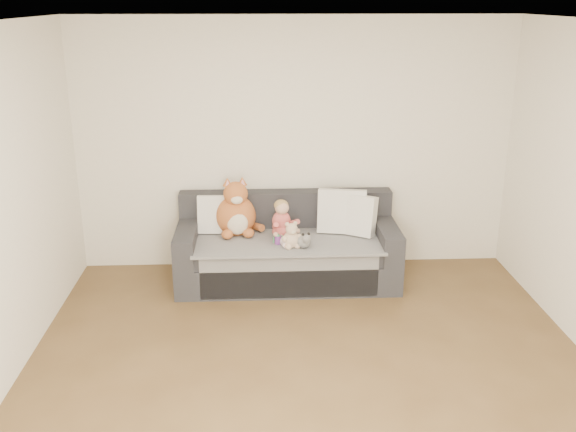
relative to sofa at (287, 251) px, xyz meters
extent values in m
plane|color=brown|center=(0.10, -2.06, -0.31)|extent=(5.00, 5.00, 0.00)
plane|color=white|center=(0.10, -2.06, 2.29)|extent=(5.00, 5.00, 0.00)
plane|color=white|center=(0.10, 0.44, 0.99)|extent=(4.50, 0.00, 4.50)
cube|color=#25252A|center=(0.00, -0.04, -0.16)|extent=(2.20, 0.90, 0.30)
cube|color=#25252A|center=(0.00, -0.07, 0.07)|extent=(1.90, 0.80, 0.15)
cube|color=#25252A|center=(0.00, 0.31, 0.34)|extent=(2.20, 0.20, 0.40)
cube|color=#25252A|center=(-1.00, -0.04, 0.14)|extent=(0.20, 0.90, 0.30)
cube|color=#25252A|center=(1.00, -0.04, 0.14)|extent=(0.20, 0.90, 0.30)
cube|color=gray|center=(0.00, -0.09, 0.15)|extent=(1.85, 0.88, 0.02)
cube|color=gray|center=(0.00, -0.48, -0.08)|extent=(1.70, 0.02, 0.41)
cube|color=silver|center=(-0.69, 0.15, 0.36)|extent=(0.43, 0.20, 0.40)
cube|color=silver|center=(0.56, 0.09, 0.39)|extent=(0.52, 0.30, 0.46)
cube|color=silver|center=(0.68, 0.04, 0.37)|extent=(0.48, 0.40, 0.42)
ellipsoid|color=#BF5B43|center=(-0.06, -0.06, 0.24)|extent=(0.19, 0.16, 0.16)
ellipsoid|color=#BF5B43|center=(-0.06, -0.05, 0.35)|extent=(0.18, 0.15, 0.20)
ellipsoid|color=#DBAA8C|center=(-0.05, -0.07, 0.48)|extent=(0.14, 0.14, 0.14)
ellipsoid|color=tan|center=(-0.06, -0.05, 0.51)|extent=(0.14, 0.14, 0.11)
cylinder|color=#BF5B43|center=(-0.12, -0.14, 0.33)|extent=(0.06, 0.19, 0.12)
cylinder|color=#BF5B43|center=(0.05, -0.08, 0.33)|extent=(0.16, 0.18, 0.12)
ellipsoid|color=#DBAA8C|center=(-0.12, -0.22, 0.26)|extent=(0.05, 0.05, 0.05)
ellipsoid|color=#DBAA8C|center=(0.10, -0.14, 0.26)|extent=(0.05, 0.05, 0.05)
cylinder|color=#E5B2C6|center=(-0.05, -0.23, 0.20)|extent=(0.12, 0.25, 0.08)
cylinder|color=#E5B2C6|center=(0.05, -0.20, 0.20)|extent=(0.18, 0.24, 0.08)
ellipsoid|color=#DBAA8C|center=(-0.02, -0.35, 0.19)|extent=(0.05, 0.08, 0.04)
ellipsoid|color=#DBAA8C|center=(0.11, -0.30, 0.19)|extent=(0.05, 0.08, 0.04)
ellipsoid|color=#A84625|center=(-0.51, 0.12, 0.35)|extent=(0.40, 0.34, 0.43)
ellipsoid|color=beige|center=(-0.50, -0.02, 0.31)|extent=(0.21, 0.09, 0.23)
ellipsoid|color=#A84625|center=(-0.51, 0.08, 0.59)|extent=(0.24, 0.24, 0.24)
ellipsoid|color=beige|center=(-0.50, -0.02, 0.56)|extent=(0.12, 0.07, 0.09)
cone|color=#A84625|center=(-0.59, 0.12, 0.71)|extent=(0.11, 0.11, 0.09)
cone|color=pink|center=(-0.59, 0.10, 0.70)|extent=(0.07, 0.07, 0.05)
cone|color=#A84625|center=(-0.44, 0.14, 0.71)|extent=(0.11, 0.11, 0.09)
cone|color=pink|center=(-0.44, 0.12, 0.70)|extent=(0.07, 0.07, 0.05)
ellipsoid|color=#A84625|center=(-0.60, -0.06, 0.21)|extent=(0.12, 0.14, 0.09)
ellipsoid|color=#A84625|center=(-0.39, -0.03, 0.21)|extent=(0.12, 0.14, 0.09)
cylinder|color=#A84625|center=(-0.33, 0.19, 0.21)|extent=(0.22, 0.26, 0.10)
ellipsoid|color=tan|center=(0.03, -0.31, 0.24)|extent=(0.16, 0.14, 0.16)
ellipsoid|color=tan|center=(0.03, -0.32, 0.35)|extent=(0.12, 0.12, 0.12)
ellipsoid|color=tan|center=(-0.01, -0.32, 0.40)|extent=(0.04, 0.04, 0.04)
ellipsoid|color=tan|center=(0.06, -0.29, 0.40)|extent=(0.04, 0.04, 0.04)
ellipsoid|color=beige|center=(0.04, -0.36, 0.34)|extent=(0.04, 0.04, 0.04)
ellipsoid|color=tan|center=(-0.04, -0.35, 0.26)|extent=(0.06, 0.06, 0.06)
ellipsoid|color=tan|center=(0.10, -0.30, 0.26)|extent=(0.06, 0.06, 0.06)
ellipsoid|color=tan|center=(0.00, -0.37, 0.19)|extent=(0.06, 0.06, 0.06)
ellipsoid|color=tan|center=(0.08, -0.34, 0.19)|extent=(0.06, 0.06, 0.06)
ellipsoid|color=white|center=(0.14, -0.31, 0.22)|extent=(0.14, 0.18, 0.13)
ellipsoid|color=white|center=(0.16, -0.39, 0.28)|extent=(0.08, 0.08, 0.08)
ellipsoid|color=black|center=(0.13, -0.39, 0.32)|extent=(0.03, 0.03, 0.03)
ellipsoid|color=black|center=(0.19, -0.37, 0.32)|extent=(0.03, 0.03, 0.03)
cylinder|color=purple|center=(-0.10, -0.22, 0.21)|extent=(0.08, 0.08, 0.08)
cone|color=#389352|center=(-0.10, -0.22, 0.26)|extent=(0.08, 0.08, 0.03)
cylinder|color=#389352|center=(-0.14, -0.24, 0.21)|extent=(0.02, 0.02, 0.06)
cylinder|color=#389352|center=(-0.06, -0.20, 0.21)|extent=(0.02, 0.02, 0.06)
camera|label=1|loc=(-0.29, -6.04, 2.45)|focal=40.00mm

